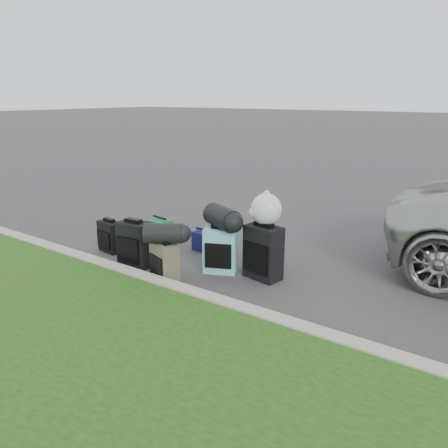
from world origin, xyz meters
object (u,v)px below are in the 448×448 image
Objects in this scene: suitcase_large_black_left at (135,245)px; suitcase_teal at (220,250)px; tote_green at (160,232)px; suitcase_large_black_right at (263,252)px; tote_navy at (203,241)px; suitcase_olive at (165,262)px; suitcase_small_black at (110,237)px.

suitcase_teal is at bearing 19.54° from suitcase_large_black_left.
suitcase_large_black_left is 1.63× the size of tote_green.
suitcase_large_black_right reaches higher than tote_navy.
suitcase_large_black_right is 2.00m from tote_green.
suitcase_olive reaches higher than tote_green.
suitcase_teal is 0.58m from suitcase_large_black_right.
suitcase_teal is at bearing -7.62° from tote_green.
suitcase_large_black_right reaches higher than suitcase_small_black.
suitcase_teal is 2.09× the size of tote_navy.
suitcase_teal is at bearing -35.11° from tote_navy.
suitcase_teal is (1.04, 0.50, -0.01)m from suitcase_large_black_left.
suitcase_teal is at bearing 77.08° from suitcase_olive.
tote_green is 1.33× the size of tote_navy.
suitcase_olive is (0.66, -0.14, -0.06)m from suitcase_large_black_left.
suitcase_large_black_right reaches higher than suitcase_teal.
suitcase_large_black_right reaches higher than suitcase_olive.
tote_green is 0.74m from tote_navy.
suitcase_teal is (0.39, 0.63, 0.05)m from suitcase_olive.
suitcase_teal is 0.87× the size of suitcase_large_black_right.
suitcase_large_black_right is (0.55, 0.14, 0.04)m from suitcase_teal.
suitcase_small_black is at bearing 165.28° from suitcase_teal.
suitcase_small_black reaches higher than tote_navy.
suitcase_large_black_left is at bearing -178.54° from suitcase_teal.
suitcase_small_black is 0.77× the size of suitcase_teal.
suitcase_large_black_left is at bearing -173.28° from suitcase_olive.
suitcase_teal is 1.57× the size of tote_green.
suitcase_large_black_right reaches higher than tote_green.
suitcase_olive reaches higher than suitcase_small_black.
suitcase_teal reaches higher than suitcase_small_black.
tote_green is (0.35, 0.69, -0.04)m from suitcase_small_black.
suitcase_large_black_left is 1.10m from tote_navy.
suitcase_large_black_left reaches higher than suitcase_small_black.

